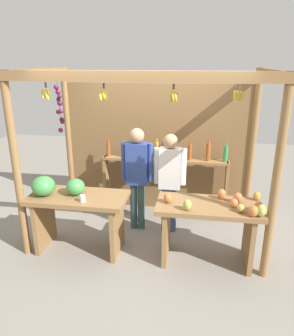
# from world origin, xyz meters

# --- Properties ---
(ground_plane) EXTENTS (12.00, 12.00, 0.00)m
(ground_plane) POSITION_xyz_m (0.00, 0.00, 0.00)
(ground_plane) COLOR gray
(ground_plane) RESTS_ON ground
(market_stall) EXTENTS (3.29, 1.82, 2.45)m
(market_stall) POSITION_xyz_m (-0.00, 0.41, 1.40)
(market_stall) COLOR olive
(market_stall) RESTS_ON ground
(fruit_counter_left) EXTENTS (1.33, 0.64, 1.09)m
(fruit_counter_left) POSITION_xyz_m (-0.96, -0.65, 0.68)
(fruit_counter_left) COLOR olive
(fruit_counter_left) RESTS_ON ground
(fruit_counter_right) EXTENTS (1.34, 0.65, 0.97)m
(fruit_counter_right) POSITION_xyz_m (0.91, -0.65, 0.62)
(fruit_counter_right) COLOR olive
(fruit_counter_right) RESTS_ON ground
(bottle_shelf_unit) EXTENTS (2.11, 0.22, 1.36)m
(bottle_shelf_unit) POSITION_xyz_m (0.18, 0.64, 0.81)
(bottle_shelf_unit) COLOR olive
(bottle_shelf_unit) RESTS_ON ground
(vendor_man) EXTENTS (0.48, 0.22, 1.62)m
(vendor_man) POSITION_xyz_m (-0.19, 0.06, 0.97)
(vendor_man) COLOR #335153
(vendor_man) RESTS_ON ground
(vendor_woman) EXTENTS (0.48, 0.21, 1.55)m
(vendor_woman) POSITION_xyz_m (0.31, 0.06, 0.93)
(vendor_woman) COLOR navy
(vendor_woman) RESTS_ON ground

